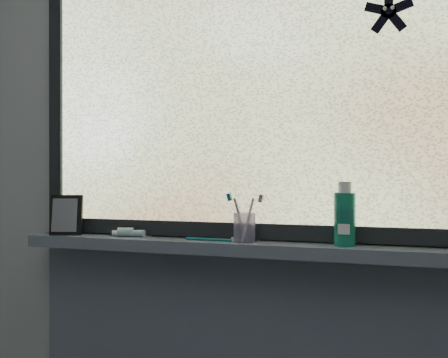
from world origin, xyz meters
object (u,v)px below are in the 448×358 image
mouthwash_bottle (345,214)px  cream_tube (343,217)px  vanity_mirror (66,215)px  toothbrush_cup (244,227)px

mouthwash_bottle → cream_tube: (-0.00, -0.00, -0.01)m
vanity_mirror → cream_tube: bearing=-15.6°
vanity_mirror → toothbrush_cup: size_ratio=1.55×
vanity_mirror → mouthwash_bottle: mouthwash_bottle is taller
vanity_mirror → toothbrush_cup: (0.65, 0.01, -0.03)m
vanity_mirror → cream_tube: size_ratio=1.24×
vanity_mirror → mouthwash_bottle: bearing=-15.5°
vanity_mirror → cream_tube: 0.96m
toothbrush_cup → mouthwash_bottle: size_ratio=0.58×
toothbrush_cup → cream_tube: size_ratio=0.80×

